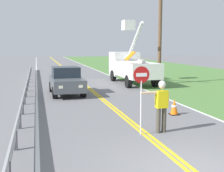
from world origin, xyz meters
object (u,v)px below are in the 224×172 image
(stop_sign_paddle, at_px, (141,85))
(traffic_cone_lead, at_px, (174,107))
(oncoming_sedan_nearest, at_px, (66,81))
(flagger_worker, at_px, (161,103))
(utility_pole_near, at_px, (160,32))
(utility_bucket_truck, at_px, (131,66))

(stop_sign_paddle, xyz_separation_m, traffic_cone_lead, (2.43, 2.41, -1.37))
(oncoming_sedan_nearest, bearing_deg, flagger_worker, -75.26)
(flagger_worker, xyz_separation_m, utility_pole_near, (5.14, 12.03, 2.99))
(flagger_worker, xyz_separation_m, stop_sign_paddle, (-0.77, -0.07, 0.66))
(stop_sign_paddle, height_order, utility_pole_near, utility_pole_near)
(stop_sign_paddle, relative_size, traffic_cone_lead, 3.33)
(utility_bucket_truck, height_order, utility_pole_near, utility_pole_near)
(utility_pole_near, bearing_deg, oncoming_sedan_nearest, -158.11)
(traffic_cone_lead, bearing_deg, stop_sign_paddle, -135.32)
(flagger_worker, distance_m, stop_sign_paddle, 1.02)
(utility_bucket_truck, distance_m, traffic_cone_lead, 11.10)
(stop_sign_paddle, xyz_separation_m, utility_pole_near, (5.91, 12.10, 2.33))
(utility_pole_near, bearing_deg, utility_bucket_truck, 146.89)
(oncoming_sedan_nearest, bearing_deg, utility_bucket_truck, 37.16)
(oncoming_sedan_nearest, xyz_separation_m, utility_pole_near, (7.52, 3.02, 3.20))
(flagger_worker, height_order, stop_sign_paddle, stop_sign_paddle)
(traffic_cone_lead, bearing_deg, flagger_worker, -125.50)
(utility_pole_near, bearing_deg, flagger_worker, -113.15)
(flagger_worker, height_order, oncoming_sedan_nearest, flagger_worker)
(oncoming_sedan_nearest, relative_size, traffic_cone_lead, 5.92)
(stop_sign_paddle, xyz_separation_m, oncoming_sedan_nearest, (-1.60, 9.08, -0.88))
(stop_sign_paddle, relative_size, oncoming_sedan_nearest, 0.56)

